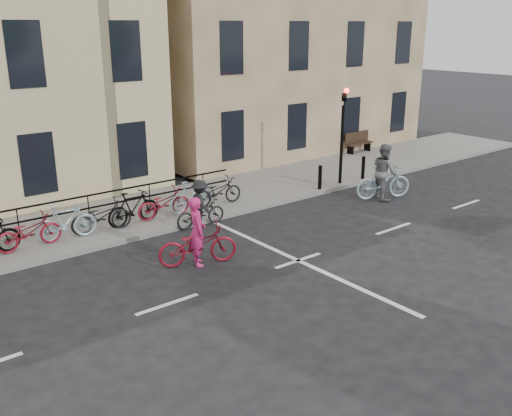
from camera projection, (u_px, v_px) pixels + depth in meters
ground at (298, 261)px, 15.23m from camera, size 120.00×120.00×0.00m
sidewalk at (67, 230)px, 17.29m from camera, size 46.00×4.00×0.15m
building_east at (257, 21)px, 28.34m from camera, size 14.00×10.00×12.00m
traffic_light at (343, 124)px, 21.38m from camera, size 0.18×0.30×3.90m
bollard_east at (320, 177)px, 21.17m from camera, size 0.14×0.14×0.90m
bollard_west at (363, 168)px, 22.60m from camera, size 0.14×0.14×0.90m
bench at (358, 141)px, 27.30m from camera, size 1.60×0.41×0.97m
parked_bikes at (100, 215)px, 16.81m from camera, size 10.40×1.23×1.05m
cyclist_pink at (197, 241)px, 14.82m from camera, size 2.19×1.41×1.84m
cyclist_grey at (384, 177)px, 20.39m from camera, size 2.15×1.37×2.02m
cyclist_dark at (200, 208)px, 17.63m from camera, size 1.70×0.98×1.50m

